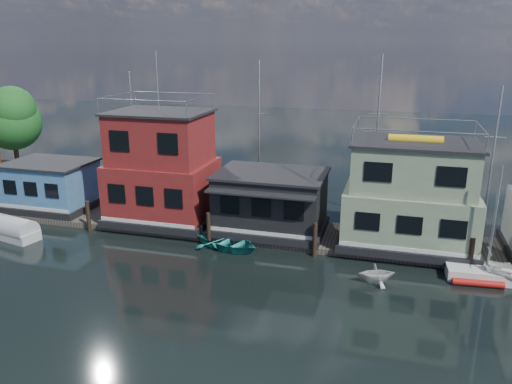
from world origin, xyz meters
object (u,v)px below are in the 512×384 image
(day_sailer, at_px, (487,274))
(dinghy_teal, at_px, (228,242))
(houseboat_blue, at_px, (51,185))
(tarp_runabout, at_px, (12,230))
(houseboat_dark, at_px, (271,201))
(houseboat_green, at_px, (410,196))
(red_kayak, at_px, (478,283))
(dinghy_white, at_px, (376,273))
(houseboat_red, at_px, (162,170))

(day_sailer, height_order, dinghy_teal, day_sailer)
(houseboat_blue, distance_m, tarp_runabout, 5.63)
(houseboat_dark, bearing_deg, day_sailer, -14.51)
(houseboat_green, bearing_deg, houseboat_blue, -180.00)
(dinghy_teal, bearing_deg, houseboat_dark, -13.15)
(red_kayak, bearing_deg, houseboat_blue, 167.13)
(dinghy_teal, distance_m, dinghy_white, 9.69)
(houseboat_green, height_order, tarp_runabout, houseboat_green)
(houseboat_blue, height_order, red_kayak, houseboat_blue)
(houseboat_dark, height_order, dinghy_teal, houseboat_dark)
(houseboat_dark, bearing_deg, houseboat_blue, 179.94)
(houseboat_blue, height_order, houseboat_green, houseboat_green)
(dinghy_teal, bearing_deg, day_sailer, -70.88)
(tarp_runabout, bearing_deg, day_sailer, 15.93)
(houseboat_red, xyz_separation_m, houseboat_dark, (8.00, -0.02, -1.69))
(dinghy_white, bearing_deg, houseboat_dark, 34.69)
(houseboat_green, distance_m, dinghy_teal, 11.87)
(houseboat_red, relative_size, houseboat_green, 1.41)
(red_kayak, bearing_deg, day_sailer, 54.99)
(houseboat_dark, height_order, red_kayak, houseboat_dark)
(day_sailer, relative_size, red_kayak, 2.49)
(dinghy_teal, xyz_separation_m, tarp_runabout, (-14.77, -2.27, 0.15))
(day_sailer, xyz_separation_m, dinghy_white, (-5.93, -1.89, 0.15))
(houseboat_blue, relative_size, red_kayak, 2.39)
(houseboat_dark, xyz_separation_m, houseboat_green, (9.00, 0.02, 1.13))
(day_sailer, distance_m, dinghy_teal, 15.36)
(houseboat_blue, bearing_deg, tarp_runabout, -82.64)
(tarp_runabout, bearing_deg, dinghy_teal, 21.09)
(houseboat_blue, relative_size, day_sailer, 0.96)
(houseboat_red, relative_size, dinghy_white, 5.65)
(houseboat_blue, relative_size, houseboat_green, 0.76)
(tarp_runabout, bearing_deg, houseboat_dark, 29.94)
(houseboat_red, bearing_deg, tarp_runabout, -148.74)
(houseboat_blue, height_order, dinghy_white, houseboat_blue)
(dinghy_white, relative_size, red_kayak, 0.78)
(houseboat_green, xyz_separation_m, dinghy_white, (-1.62, -5.35, -3.00))
(houseboat_blue, bearing_deg, houseboat_dark, -0.06)
(houseboat_blue, bearing_deg, houseboat_green, 0.00)
(houseboat_blue, height_order, houseboat_red, houseboat_red)
(houseboat_dark, xyz_separation_m, dinghy_teal, (-2.04, -3.06, -1.97))
(red_kayak, bearing_deg, houseboat_dark, 156.54)
(houseboat_blue, relative_size, houseboat_red, 0.54)
(houseboat_dark, distance_m, red_kayak, 13.68)
(tarp_runabout, height_order, dinghy_white, tarp_runabout)
(houseboat_dark, relative_size, houseboat_green, 0.88)
(houseboat_blue, distance_m, dinghy_teal, 15.86)
(houseboat_green, distance_m, day_sailer, 6.36)
(houseboat_green, bearing_deg, tarp_runabout, -168.29)
(houseboat_red, distance_m, dinghy_teal, 7.64)
(houseboat_dark, relative_size, day_sailer, 1.11)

